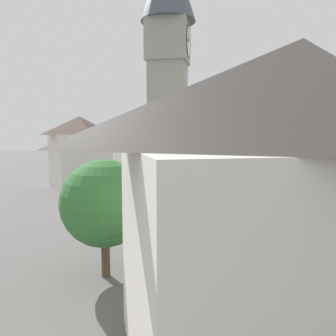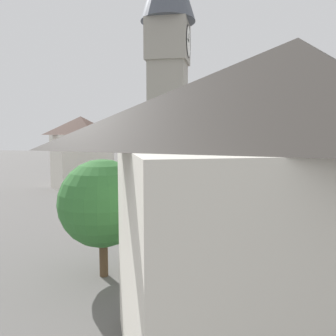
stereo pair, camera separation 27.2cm
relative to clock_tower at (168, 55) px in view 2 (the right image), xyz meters
The scene contains 11 objects.
ground_plane 13.75m from the clock_tower, 96.70° to the right, with size 200.00×200.00×0.00m, color #605E5B.
clock_tower is the anchor object (origin of this frame).
car_blue_kerb 14.55m from the clock_tower, ahead, with size 3.51×4.42×1.53m.
car_silver_kerb 18.47m from the clock_tower, 155.08° to the left, with size 2.52×4.39×1.53m.
car_red_corner 15.06m from the clock_tower, 118.70° to the left, with size 2.54×4.40×1.53m.
car_white_side 14.38m from the clock_tower, behind, with size 2.16×4.29×1.53m.
pedestrian 14.07m from the clock_tower, 44.81° to the left, with size 0.32×0.54×1.69m.
tree 15.47m from the clock_tower, ahead, with size 4.46×4.46×6.08m.
building_terrace_right 22.27m from the clock_tower, 134.93° to the right, with size 9.19×9.19×9.60m.
building_corner_back 20.23m from the clock_tower, 22.30° to the left, with size 11.02×12.74×10.16m.
lamp_post 12.94m from the clock_tower, 34.39° to the left, with size 0.36×0.36×4.76m.
Camera 2 is at (27.55, 5.00, 7.38)m, focal length 35.59 mm.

